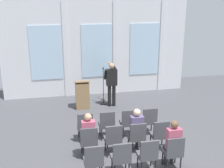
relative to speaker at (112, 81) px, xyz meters
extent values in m
plane|color=#4C4C51|center=(-0.34, -4.04, -1.03)|extent=(14.67, 14.67, 0.00)
cube|color=silver|center=(-0.34, 1.60, 1.02)|extent=(8.06, 0.10, 4.10)
cube|color=silver|center=(-2.49, 1.54, 0.93)|extent=(1.33, 0.04, 2.29)
cube|color=silver|center=(-1.68, 1.54, 1.02)|extent=(0.20, 0.08, 4.10)
cube|color=silver|center=(-0.34, 1.54, 0.93)|extent=(1.33, 0.04, 2.29)
cube|color=silver|center=(0.47, 1.54, 1.02)|extent=(0.20, 0.08, 4.10)
cube|color=silver|center=(1.80, 1.54, 0.93)|extent=(1.33, 0.04, 2.29)
cube|color=silver|center=(2.62, 1.54, 1.02)|extent=(0.20, 0.08, 4.10)
cylinder|color=black|center=(-0.09, -0.02, -0.60)|extent=(0.14, 0.14, 0.87)
cylinder|color=black|center=(0.09, -0.02, -0.60)|extent=(0.14, 0.14, 0.87)
cube|color=black|center=(0.00, -0.02, 0.17)|extent=(0.42, 0.22, 0.66)
cube|color=#26663F|center=(0.00, 0.10, 0.25)|extent=(0.06, 0.01, 0.39)
sphere|color=tan|center=(0.00, -0.01, 0.63)|extent=(0.21, 0.21, 0.21)
cylinder|color=black|center=(-0.24, 0.06, 0.28)|extent=(0.09, 0.28, 0.45)
cylinder|color=black|center=(0.15, 0.12, 0.51)|extent=(0.15, 0.36, 0.15)
cylinder|color=black|center=(0.11, 0.25, 0.54)|extent=(0.11, 0.34, 0.15)
sphere|color=tan|center=(0.01, 0.51, 0.61)|extent=(0.10, 0.10, 0.10)
cylinder|color=black|center=(-0.29, 0.25, -1.02)|extent=(0.28, 0.28, 0.03)
cylinder|color=black|center=(-0.29, 0.25, -0.28)|extent=(0.02, 0.02, 1.45)
sphere|color=#262626|center=(-0.29, 0.25, 0.49)|extent=(0.07, 0.07, 0.07)
cube|color=#93724C|center=(-1.17, -0.02, -0.51)|extent=(0.52, 0.40, 1.05)
cube|color=#93724C|center=(-1.17, 0.00, 0.06)|extent=(0.60, 0.48, 0.14)
cylinder|color=black|center=(-1.18, -2.44, -0.83)|extent=(0.04, 0.04, 0.40)
cylinder|color=black|center=(-1.54, -2.44, -0.83)|extent=(0.04, 0.04, 0.40)
cylinder|color=black|center=(-1.18, -2.78, -0.83)|extent=(0.04, 0.04, 0.40)
cylinder|color=black|center=(-1.54, -2.78, -0.83)|extent=(0.04, 0.04, 0.40)
cube|color=#47474C|center=(-1.36, -2.61, -0.59)|extent=(0.46, 0.44, 0.08)
cube|color=#47474C|center=(-1.36, -2.80, -0.32)|extent=(0.46, 0.06, 0.46)
cylinder|color=black|center=(-0.50, -2.44, -0.83)|extent=(0.04, 0.04, 0.40)
cylinder|color=black|center=(-0.86, -2.44, -0.83)|extent=(0.04, 0.04, 0.40)
cylinder|color=black|center=(-0.50, -2.78, -0.83)|extent=(0.04, 0.04, 0.40)
cylinder|color=black|center=(-0.86, -2.78, -0.83)|extent=(0.04, 0.04, 0.40)
cube|color=#47474C|center=(-0.68, -2.61, -0.59)|extent=(0.46, 0.44, 0.08)
cube|color=#47474C|center=(-0.68, -2.80, -0.32)|extent=(0.46, 0.06, 0.46)
cylinder|color=black|center=(0.18, -2.44, -0.83)|extent=(0.04, 0.04, 0.40)
cylinder|color=black|center=(-0.18, -2.44, -0.83)|extent=(0.04, 0.04, 0.40)
cylinder|color=black|center=(0.18, -2.78, -0.83)|extent=(0.04, 0.04, 0.40)
cylinder|color=black|center=(-0.18, -2.78, -0.83)|extent=(0.04, 0.04, 0.40)
cube|color=#47474C|center=(0.00, -2.61, -0.59)|extent=(0.46, 0.44, 0.08)
cube|color=#47474C|center=(0.00, -2.80, -0.32)|extent=(0.46, 0.06, 0.46)
cylinder|color=black|center=(0.85, -2.44, -0.83)|extent=(0.04, 0.04, 0.40)
cylinder|color=black|center=(0.49, -2.44, -0.83)|extent=(0.04, 0.04, 0.40)
cylinder|color=black|center=(0.85, -2.78, -0.83)|extent=(0.04, 0.04, 0.40)
cylinder|color=black|center=(0.49, -2.78, -0.83)|extent=(0.04, 0.04, 0.40)
cube|color=#47474C|center=(0.67, -2.61, -0.59)|extent=(0.46, 0.44, 0.08)
cube|color=#47474C|center=(0.67, -2.80, -0.32)|extent=(0.46, 0.06, 0.46)
cylinder|color=black|center=(-1.18, -3.41, -0.83)|extent=(0.04, 0.04, 0.40)
cylinder|color=black|center=(-1.54, -3.41, -0.83)|extent=(0.04, 0.04, 0.40)
cylinder|color=black|center=(-1.18, -3.75, -0.83)|extent=(0.04, 0.04, 0.40)
cylinder|color=black|center=(-1.54, -3.75, -0.83)|extent=(0.04, 0.04, 0.40)
cube|color=#47474C|center=(-1.36, -3.58, -0.59)|extent=(0.46, 0.44, 0.08)
cube|color=#47474C|center=(-1.36, -3.77, -0.32)|extent=(0.46, 0.06, 0.46)
cylinder|color=#2D2D33|center=(-1.45, -3.40, -0.81)|extent=(0.10, 0.10, 0.44)
cylinder|color=#2D2D33|center=(-1.27, -3.40, -0.81)|extent=(0.10, 0.10, 0.44)
cube|color=#2D2D33|center=(-1.36, -3.52, -0.53)|extent=(0.34, 0.36, 0.12)
cube|color=#B24C66|center=(-1.36, -3.63, -0.21)|extent=(0.36, 0.20, 0.53)
sphere|color=tan|center=(-1.36, -3.61, 0.16)|extent=(0.20, 0.20, 0.20)
cylinder|color=black|center=(-0.50, -3.41, -0.83)|extent=(0.04, 0.04, 0.40)
cylinder|color=black|center=(-0.86, -3.41, -0.83)|extent=(0.04, 0.04, 0.40)
cylinder|color=black|center=(-0.50, -3.75, -0.83)|extent=(0.04, 0.04, 0.40)
cylinder|color=black|center=(-0.86, -3.75, -0.83)|extent=(0.04, 0.04, 0.40)
cube|color=#47474C|center=(-0.68, -3.58, -0.59)|extent=(0.46, 0.44, 0.08)
cube|color=#47474C|center=(-0.68, -3.77, -0.32)|extent=(0.46, 0.06, 0.46)
cylinder|color=black|center=(0.18, -3.41, -0.83)|extent=(0.04, 0.04, 0.40)
cylinder|color=black|center=(-0.18, -3.41, -0.83)|extent=(0.04, 0.04, 0.40)
cylinder|color=black|center=(0.18, -3.75, -0.83)|extent=(0.04, 0.04, 0.40)
cylinder|color=black|center=(-0.18, -3.75, -0.83)|extent=(0.04, 0.04, 0.40)
cube|color=#47474C|center=(0.00, -3.58, -0.59)|extent=(0.46, 0.44, 0.08)
cube|color=#47474C|center=(0.00, -3.77, -0.32)|extent=(0.46, 0.06, 0.46)
cylinder|color=#2D2D33|center=(-0.09, -3.40, -0.81)|extent=(0.10, 0.10, 0.44)
cylinder|color=#2D2D33|center=(0.09, -3.40, -0.81)|extent=(0.10, 0.10, 0.44)
cube|color=#2D2D33|center=(0.00, -3.52, -0.53)|extent=(0.34, 0.36, 0.12)
cube|color=#594C72|center=(0.00, -3.63, -0.20)|extent=(0.36, 0.20, 0.55)
sphere|color=beige|center=(0.00, -3.61, 0.19)|extent=(0.20, 0.20, 0.20)
cylinder|color=black|center=(0.85, -3.41, -0.83)|extent=(0.04, 0.04, 0.40)
cylinder|color=black|center=(0.49, -3.41, -0.83)|extent=(0.04, 0.04, 0.40)
cylinder|color=black|center=(0.85, -3.75, -0.83)|extent=(0.04, 0.04, 0.40)
cylinder|color=black|center=(0.49, -3.75, -0.83)|extent=(0.04, 0.04, 0.40)
cube|color=#47474C|center=(0.67, -3.58, -0.59)|extent=(0.46, 0.44, 0.08)
cube|color=#47474C|center=(0.67, -3.77, -0.32)|extent=(0.46, 0.06, 0.46)
cylinder|color=black|center=(-1.18, -4.39, -0.83)|extent=(0.04, 0.04, 0.40)
cylinder|color=black|center=(-1.54, -4.39, -0.83)|extent=(0.04, 0.04, 0.40)
cube|color=#47474C|center=(-1.36, -4.56, -0.59)|extent=(0.46, 0.44, 0.08)
cube|color=#47474C|center=(-1.36, -4.75, -0.32)|extent=(0.46, 0.06, 0.46)
cylinder|color=black|center=(-0.50, -4.39, -0.83)|extent=(0.04, 0.04, 0.40)
cylinder|color=black|center=(-0.86, -4.39, -0.83)|extent=(0.04, 0.04, 0.40)
cube|color=#47474C|center=(-0.68, -4.56, -0.59)|extent=(0.46, 0.44, 0.08)
cube|color=#47474C|center=(-0.68, -4.75, -0.32)|extent=(0.46, 0.06, 0.46)
cylinder|color=black|center=(0.18, -4.39, -0.83)|extent=(0.04, 0.04, 0.40)
cylinder|color=black|center=(-0.18, -4.39, -0.83)|extent=(0.04, 0.04, 0.40)
cylinder|color=black|center=(0.18, -4.73, -0.83)|extent=(0.04, 0.04, 0.40)
cylinder|color=black|center=(-0.18, -4.73, -0.83)|extent=(0.04, 0.04, 0.40)
cube|color=#47474C|center=(0.00, -4.56, -0.59)|extent=(0.46, 0.44, 0.08)
cube|color=#47474C|center=(0.00, -4.75, -0.32)|extent=(0.46, 0.06, 0.46)
cylinder|color=black|center=(0.85, -4.39, -0.83)|extent=(0.04, 0.04, 0.40)
cylinder|color=black|center=(0.49, -4.39, -0.83)|extent=(0.04, 0.04, 0.40)
cylinder|color=black|center=(0.85, -4.73, -0.83)|extent=(0.04, 0.04, 0.40)
cylinder|color=black|center=(0.49, -4.73, -0.83)|extent=(0.04, 0.04, 0.40)
cube|color=#47474C|center=(0.67, -4.56, -0.59)|extent=(0.46, 0.44, 0.08)
cube|color=#47474C|center=(0.67, -4.75, -0.32)|extent=(0.46, 0.06, 0.46)
cylinder|color=#2D2D33|center=(0.58, -4.38, -0.81)|extent=(0.10, 0.10, 0.44)
cylinder|color=#2D2D33|center=(0.76, -4.38, -0.81)|extent=(0.10, 0.10, 0.44)
cube|color=#2D2D33|center=(0.67, -4.50, -0.53)|extent=(0.34, 0.36, 0.12)
cube|color=#B24C66|center=(0.67, -4.61, -0.19)|extent=(0.36, 0.20, 0.57)
sphere|color=brown|center=(0.67, -4.59, 0.21)|extent=(0.20, 0.20, 0.20)
camera|label=1|loc=(-2.12, -10.62, 3.30)|focal=46.01mm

